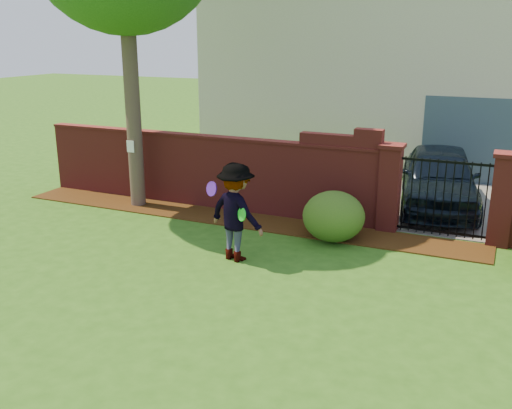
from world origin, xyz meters
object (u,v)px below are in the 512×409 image
at_px(car, 440,180).
at_px(frisbee_green, 242,214).
at_px(man, 234,213).
at_px(frisbee_purple, 212,189).

bearing_deg(car, frisbee_green, -128.59).
bearing_deg(man, frisbee_purple, 15.82).
xyz_separation_m(frisbee_purple, frisbee_green, (0.72, -0.22, -0.34)).
bearing_deg(frisbee_purple, frisbee_green, -17.08).
bearing_deg(frisbee_green, frisbee_purple, 162.92).
xyz_separation_m(man, frisbee_purple, (-0.47, 0.01, 0.40)).
height_order(man, frisbee_green, man).
height_order(car, frisbee_green, car).
bearing_deg(car, frisbee_purple, -135.68).
relative_size(man, frisbee_green, 7.44).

